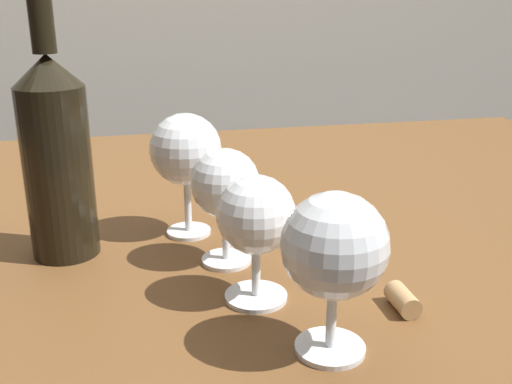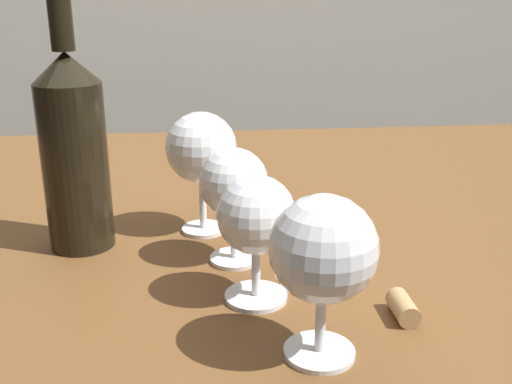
{
  "view_description": "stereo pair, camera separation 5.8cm",
  "coord_description": "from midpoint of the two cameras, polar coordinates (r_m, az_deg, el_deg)",
  "views": [
    {
      "loc": [
        -0.11,
        -0.79,
        1.04
      ],
      "look_at": [
        0.01,
        -0.26,
        0.85
      ],
      "focal_mm": 42.37,
      "sensor_mm": 36.0,
      "label": 1
    },
    {
      "loc": [
        -0.05,
        -0.8,
        1.04
      ],
      "look_at": [
        0.01,
        -0.26,
        0.85
      ],
      "focal_mm": 42.37,
      "sensor_mm": 36.0,
      "label": 2
    }
  ],
  "objects": [
    {
      "name": "wine_glass_amber",
      "position": [
        0.75,
        -3.01,
        4.01
      ],
      "size": [
        0.09,
        0.09,
        0.16
      ],
      "color": "white",
      "rests_on": "dining_table"
    },
    {
      "name": "wine_glass_white",
      "position": [
        0.59,
        2.82,
        -2.48
      ],
      "size": [
        0.08,
        0.08,
        0.13
      ],
      "color": "white",
      "rests_on": "dining_table"
    },
    {
      "name": "wine_bottle",
      "position": [
        0.73,
        -14.68,
        4.04
      ],
      "size": [
        0.08,
        0.08,
        0.32
      ],
      "color": "black",
      "rests_on": "dining_table"
    },
    {
      "name": "cork",
      "position": [
        0.61,
        16.41,
        -10.5
      ],
      "size": [
        0.02,
        0.04,
        0.02
      ],
      "primitive_type": "cylinder",
      "rotation": [
        1.57,
        0.0,
        0.0
      ],
      "color": "tan",
      "rests_on": "dining_table"
    },
    {
      "name": "dining_table",
      "position": [
        0.89,
        -0.12,
        -6.37
      ],
      "size": [
        1.51,
        0.95,
        0.73
      ],
      "color": "brown",
      "rests_on": "ground_plane"
    },
    {
      "name": "wine_glass_chardonnay",
      "position": [
        0.5,
        9.69,
        -5.56
      ],
      "size": [
        0.09,
        0.09,
        0.15
      ],
      "color": "white",
      "rests_on": "dining_table"
    },
    {
      "name": "wine_glass_cabernet",
      "position": [
        0.67,
        0.34,
        0.59
      ],
      "size": [
        0.08,
        0.08,
        0.13
      ],
      "color": "white",
      "rests_on": "dining_table"
    }
  ]
}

